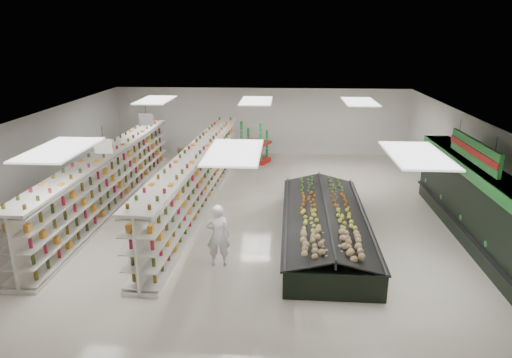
# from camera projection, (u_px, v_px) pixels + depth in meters

# --- Properties ---
(floor) EXTENTS (16.00, 16.00, 0.00)m
(floor) POSITION_uv_depth(u_px,v_px,m) (249.00, 215.00, 14.92)
(floor) COLOR beige
(floor) RESTS_ON ground
(ceiling) EXTENTS (14.00, 16.00, 0.02)m
(ceiling) POSITION_uv_depth(u_px,v_px,m) (248.00, 118.00, 13.94)
(ceiling) COLOR white
(ceiling) RESTS_ON wall_back
(wall_back) EXTENTS (14.00, 0.02, 3.20)m
(wall_back) POSITION_uv_depth(u_px,v_px,m) (261.00, 121.00, 22.03)
(wall_back) COLOR silver
(wall_back) RESTS_ON floor
(wall_front) EXTENTS (14.00, 0.02, 3.20)m
(wall_front) POSITION_uv_depth(u_px,v_px,m) (207.00, 319.00, 6.83)
(wall_front) COLOR silver
(wall_front) RESTS_ON floor
(wall_left) EXTENTS (0.02, 16.00, 3.20)m
(wall_left) POSITION_uv_depth(u_px,v_px,m) (34.00, 165.00, 14.84)
(wall_left) COLOR silver
(wall_left) RESTS_ON floor
(wall_right) EXTENTS (0.02, 16.00, 3.20)m
(wall_right) POSITION_uv_depth(u_px,v_px,m) (475.00, 172.00, 14.01)
(wall_right) COLOR silver
(wall_right) RESTS_ON floor
(produce_wall_case) EXTENTS (0.93, 8.00, 2.20)m
(produce_wall_case) POSITION_uv_depth(u_px,v_px,m) (477.00, 200.00, 12.73)
(produce_wall_case) COLOR black
(produce_wall_case) RESTS_ON floor
(aisle_sign_near) EXTENTS (0.52, 0.06, 0.75)m
(aisle_sign_near) POSITION_uv_depth(u_px,v_px,m) (103.00, 146.00, 12.40)
(aisle_sign_near) COLOR white
(aisle_sign_near) RESTS_ON ceiling
(aisle_sign_far) EXTENTS (0.52, 0.06, 0.75)m
(aisle_sign_far) POSITION_uv_depth(u_px,v_px,m) (146.00, 119.00, 16.20)
(aisle_sign_far) COLOR white
(aisle_sign_far) RESTS_ON ceiling
(hortifruti_banner) EXTENTS (0.12, 3.20, 0.95)m
(hortifruti_banner) POSITION_uv_depth(u_px,v_px,m) (474.00, 151.00, 12.31)
(hortifruti_banner) COLOR #217B2D
(hortifruti_banner) RESTS_ON ceiling
(gondola_left) EXTENTS (1.05, 11.29, 1.95)m
(gondola_left) POSITION_uv_depth(u_px,v_px,m) (110.00, 181.00, 15.46)
(gondola_left) COLOR white
(gondola_left) RESTS_ON floor
(gondola_center) EXTENTS (1.44, 11.58, 2.00)m
(gondola_center) POSITION_uv_depth(u_px,v_px,m) (198.00, 181.00, 15.44)
(gondola_center) COLOR white
(gondola_center) RESTS_ON floor
(produce_island) EXTENTS (2.52, 6.72, 1.00)m
(produce_island) POSITION_uv_depth(u_px,v_px,m) (325.00, 223.00, 13.16)
(produce_island) COLOR black
(produce_island) RESTS_ON floor
(soda_endcap) EXTENTS (1.61, 1.39, 1.73)m
(soda_endcap) POSITION_uv_depth(u_px,v_px,m) (254.00, 144.00, 20.83)
(soda_endcap) COLOR #B51614
(soda_endcap) RESTS_ON floor
(shopper_main) EXTENTS (0.63, 0.43, 1.65)m
(shopper_main) POSITION_uv_depth(u_px,v_px,m) (218.00, 235.00, 11.50)
(shopper_main) COLOR silver
(shopper_main) RESTS_ON floor
(shopper_background) EXTENTS (0.64, 0.83, 1.50)m
(shopper_background) POSITION_uv_depth(u_px,v_px,m) (183.00, 165.00, 17.84)
(shopper_background) COLOR tan
(shopper_background) RESTS_ON floor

